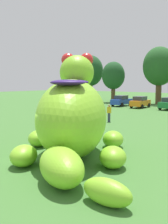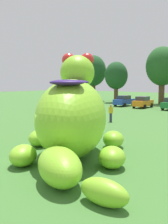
{
  "view_description": "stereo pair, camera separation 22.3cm",
  "coord_description": "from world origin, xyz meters",
  "px_view_note": "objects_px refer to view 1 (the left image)",
  "views": [
    {
      "loc": [
        10.19,
        -9.43,
        4.05
      ],
      "look_at": [
        0.18,
        2.52,
        2.3
      ],
      "focal_mm": 44.69,
      "sensor_mm": 36.0,
      "label": 1
    },
    {
      "loc": [
        10.36,
        -9.29,
        4.05
      ],
      "look_at": [
        0.18,
        2.52,
        2.3
      ],
      "focal_mm": 44.69,
      "sensor_mm": 36.0,
      "label": 2
    }
  ],
  "objects_px": {
    "giant_inflatable_creature": "(72,117)",
    "car_blue": "(121,101)",
    "car_orange": "(140,102)",
    "spectator_far_side": "(109,113)"
  },
  "relations": [
    {
      "from": "giant_inflatable_creature",
      "to": "spectator_far_side",
      "type": "relative_size",
      "value": 5.86
    },
    {
      "from": "car_blue",
      "to": "car_orange",
      "type": "bearing_deg",
      "value": -8.51
    },
    {
      "from": "car_blue",
      "to": "spectator_far_side",
      "type": "relative_size",
      "value": 2.41
    },
    {
      "from": "giant_inflatable_creature",
      "to": "car_blue",
      "type": "bearing_deg",
      "value": 117.4
    },
    {
      "from": "car_orange",
      "to": "spectator_far_side",
      "type": "bearing_deg",
      "value": -72.46
    },
    {
      "from": "car_orange",
      "to": "spectator_far_side",
      "type": "xyz_separation_m",
      "value": [
        4.75,
        -15.01,
        -0.01
      ]
    },
    {
      "from": "car_orange",
      "to": "car_blue",
      "type": "bearing_deg",
      "value": 171.49
    },
    {
      "from": "car_blue",
      "to": "car_orange",
      "type": "height_order",
      "value": "same"
    },
    {
      "from": "giant_inflatable_creature",
      "to": "spectator_far_side",
      "type": "distance_m",
      "value": 12.94
    },
    {
      "from": "giant_inflatable_creature",
      "to": "spectator_far_side",
      "type": "bearing_deg",
      "value": 116.01
    }
  ]
}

